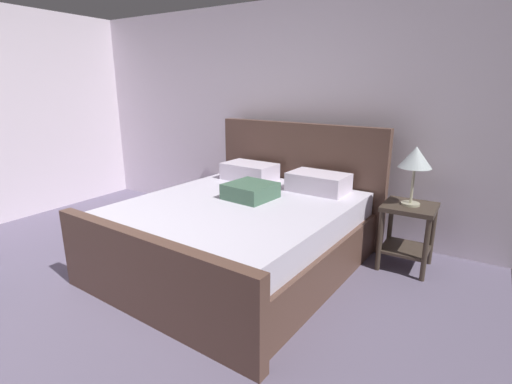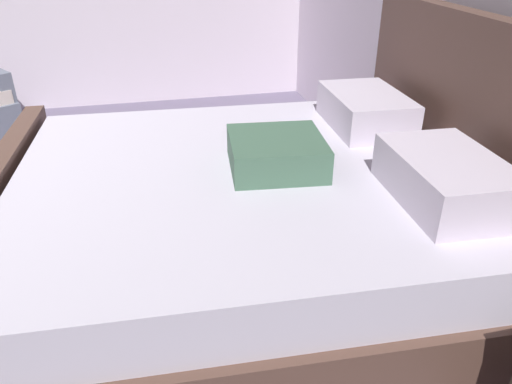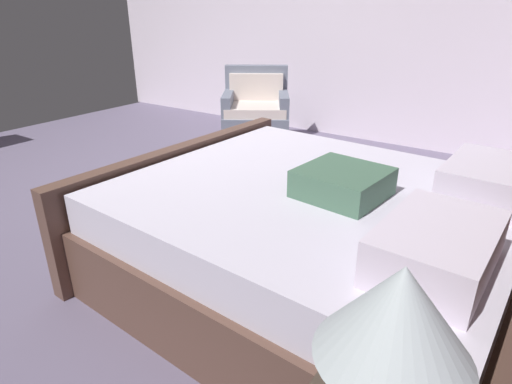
% 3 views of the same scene
% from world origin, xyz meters
% --- Properties ---
extents(bed, '(2.08, 2.31, 1.23)m').
position_xyz_m(bed, '(0.47, 1.91, 0.35)').
color(bed, brown).
rests_on(bed, ground).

